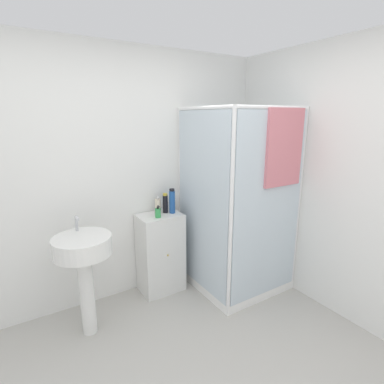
# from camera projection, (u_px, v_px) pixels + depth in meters

# --- Properties ---
(wall_back) EXTENTS (6.40, 0.06, 2.50)m
(wall_back) POSITION_uv_depth(u_px,v_px,m) (110.00, 178.00, 2.93)
(wall_back) COLOR white
(wall_back) RESTS_ON ground_plane
(wall_right) EXTENTS (0.06, 6.40, 2.50)m
(wall_right) POSITION_uv_depth(u_px,v_px,m) (384.00, 192.00, 2.40)
(wall_right) COLOR white
(wall_right) RESTS_ON ground_plane
(shower_enclosure) EXTENTS (0.92, 0.95, 1.93)m
(shower_enclosure) POSITION_uv_depth(u_px,v_px,m) (237.00, 241.00, 3.22)
(shower_enclosure) COLOR white
(shower_enclosure) RESTS_ON ground_plane
(vanity_cabinet) EXTENTS (0.45, 0.34, 0.86)m
(vanity_cabinet) POSITION_uv_depth(u_px,v_px,m) (161.00, 253.00, 3.19)
(vanity_cabinet) COLOR silver
(vanity_cabinet) RESTS_ON ground_plane
(sink) EXTENTS (0.47, 0.47, 1.02)m
(sink) POSITION_uv_depth(u_px,v_px,m) (84.00, 258.00, 2.47)
(sink) COLOR white
(sink) RESTS_ON ground_plane
(soap_dispenser) EXTENTS (0.06, 0.06, 0.12)m
(soap_dispenser) POSITION_uv_depth(u_px,v_px,m) (158.00, 213.00, 2.99)
(soap_dispenser) COLOR green
(soap_dispenser) RESTS_ON vanity_cabinet
(shampoo_bottle_tall_black) EXTENTS (0.05, 0.05, 0.21)m
(shampoo_bottle_tall_black) POSITION_uv_depth(u_px,v_px,m) (165.00, 203.00, 3.13)
(shampoo_bottle_tall_black) COLOR black
(shampoo_bottle_tall_black) RESTS_ON vanity_cabinet
(shampoo_bottle_blue) EXTENTS (0.06, 0.06, 0.26)m
(shampoo_bottle_blue) POSITION_uv_depth(u_px,v_px,m) (172.00, 201.00, 3.11)
(shampoo_bottle_blue) COLOR #1E4C93
(shampoo_bottle_blue) RESTS_ON vanity_cabinet
(lotion_bottle_white) EXTENTS (0.06, 0.06, 0.18)m
(lotion_bottle_white) POSITION_uv_depth(u_px,v_px,m) (158.00, 206.00, 3.13)
(lotion_bottle_white) COLOR beige
(lotion_bottle_white) RESTS_ON vanity_cabinet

